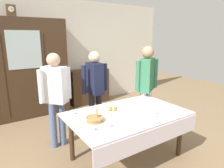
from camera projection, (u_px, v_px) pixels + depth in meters
The scene contains 21 objects.
ground_plane at pixel (119, 151), 3.20m from camera, with size 12.00×12.00×0.00m, color #846B4C.
back_wall at pixel (59, 55), 5.04m from camera, with size 6.40×0.10×2.70m, color silver.
dining_table at pixel (129, 120), 2.86m from camera, with size 1.70×1.08×0.72m.
wall_cabinet at pixel (25, 69), 4.38m from camera, with size 1.85×0.46×2.19m.
mantel_clock at pixel (11, 11), 4.02m from camera, with size 0.18×0.11×0.24m.
bookshelf_low at pixel (89, 86), 5.42m from camera, with size 1.07×0.35×0.93m.
book_stack at pixel (89, 67), 5.30m from camera, with size 0.15×0.21×0.12m.
tea_cup_near_left at pixel (154, 113), 2.79m from camera, with size 0.13×0.13×0.06m.
tea_cup_back_edge at pixel (73, 113), 2.79m from camera, with size 0.13×0.13×0.06m.
tea_cup_center at pixel (108, 126), 2.40m from camera, with size 0.13×0.13×0.06m.
tea_cup_far_right at pixel (165, 106), 3.05m from camera, with size 0.13×0.13×0.06m.
tea_cup_front_edge at pixel (135, 104), 3.16m from camera, with size 0.13×0.13×0.06m.
tea_cup_near_right at pixel (92, 129), 2.31m from camera, with size 0.13×0.13×0.06m.
bread_basket at pixel (95, 119), 2.58m from camera, with size 0.24×0.24×0.16m.
pastry_plate at pixel (113, 110), 2.96m from camera, with size 0.28×0.28×0.05m.
spoon_near_left at pixel (157, 102), 3.32m from camera, with size 0.12×0.02×0.01m.
spoon_mid_right at pixel (145, 121), 2.60m from camera, with size 0.12×0.02×0.01m.
spoon_back_edge at pixel (132, 121), 2.60m from camera, with size 0.12×0.02×0.01m.
person_near_right_end at pixel (147, 81), 3.69m from camera, with size 0.52×0.36×1.63m.
person_behind_table_right at pixel (95, 85), 3.66m from camera, with size 0.52×0.37×1.55m.
person_beside_shelf at pixel (56, 92), 3.15m from camera, with size 0.52×0.40×1.56m.
Camera 1 is at (-1.66, -2.33, 1.81)m, focal length 31.78 mm.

